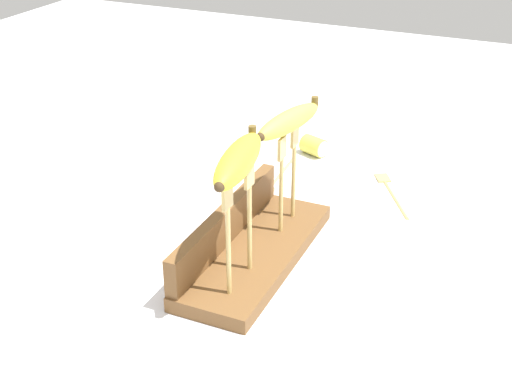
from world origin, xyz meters
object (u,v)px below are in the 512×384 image
Objects in this scene: fork_stand_right at (288,169)px; banana_raised_right at (289,121)px; fork_fallen_far at (274,181)px; fork_fallen_near at (390,188)px; banana_chunk_near at (314,146)px; banana_raised_left at (238,160)px; fork_stand_left at (239,218)px.

fork_stand_right is 0.08m from banana_raised_right.
banana_raised_right reaches higher than fork_stand_right.
fork_stand_right is 0.24m from fork_fallen_far.
banana_chunk_near is at bearing 62.94° from fork_fallen_near.
banana_raised_left is at bearing -180.00° from fork_stand_right.
fork_fallen_far is at bearing 170.77° from banana_chunk_near.
fork_stand_right is at bearing -168.03° from banana_chunk_near.
fork_stand_right is at bearing 0.00° from fork_stand_left.
banana_raised_right reaches higher than fork_fallen_far.
banana_raised_right is at bearing -151.35° from fork_fallen_far.
banana_chunk_near reaches higher than fork_fallen_far.
fork_stand_left reaches higher than fork_stand_right.
banana_raised_left is 0.49m from fork_fallen_near.
banana_raised_left is 1.05× the size of banana_raised_right.
banana_raised_left is (-0.19, -0.00, 0.09)m from fork_stand_right.
banana_raised_left is 1.06× the size of fork_fallen_near.
banana_raised_right reaches higher than banana_chunk_near.
fork_stand_left is 0.20m from banana_raised_right.
fork_fallen_near is (0.43, -0.12, -0.22)m from banana_raised_left.
fork_stand_right is at bearing -151.34° from fork_fallen_far.
banana_raised_left reaches higher than fork_stand_left.
fork_stand_left reaches higher than fork_fallen_far.
fork_stand_left is 0.98× the size of banana_raised_left.
banana_raised_left reaches higher than banana_raised_right.
fork_fallen_far is at bearing 28.65° from banana_raised_right.
banana_raised_left is 2.87× the size of banana_chunk_near.
fork_fallen_near is (0.43, -0.12, -0.13)m from fork_stand_left.
banana_chunk_near is at bearing -9.23° from fork_fallen_far.
fork_stand_left is 1.04× the size of fork_fallen_near.
banana_raised_left reaches higher than fork_fallen_far.
banana_raised_left is at bearing -179.99° from banana_raised_right.
banana_raised_left is 0.43m from fork_fallen_far.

